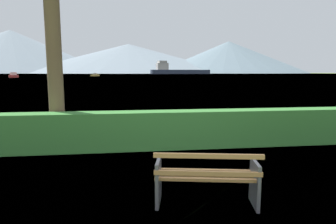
% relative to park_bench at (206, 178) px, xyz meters
% --- Properties ---
extents(ground_plane, '(1400.00, 1400.00, 0.00)m').
position_rel_park_bench_xyz_m(ground_plane, '(0.01, 0.06, -0.42)').
color(ground_plane, olive).
extents(water_surface, '(620.00, 620.00, 0.00)m').
position_rel_park_bench_xyz_m(water_surface, '(0.01, 308.82, -0.42)').
color(water_surface, '#6B8EA3').
rests_on(water_surface, ground_plane).
extents(park_bench, '(1.59, 0.85, 0.87)m').
position_rel_park_bench_xyz_m(park_bench, '(0.00, 0.00, 0.00)').
color(park_bench, '#A0703F').
rests_on(park_bench, ground_plane).
extents(hedge_row, '(10.73, 0.61, 0.97)m').
position_rel_park_bench_xyz_m(hedge_row, '(0.01, 3.39, 0.07)').
color(hedge_row, '#387A33').
rests_on(hedge_row, ground_plane).
extents(cargo_ship_large, '(67.70, 20.48, 14.24)m').
position_rel_park_bench_xyz_m(cargo_ship_large, '(51.49, 315.45, 3.56)').
color(cargo_ship_large, '#2D384C').
rests_on(cargo_ship_large, water_surface).
extents(fishing_boat_near, '(4.35, 2.23, 1.57)m').
position_rel_park_bench_xyz_m(fishing_boat_near, '(-17.35, 143.46, 0.16)').
color(fishing_boat_near, gold).
rests_on(fishing_boat_near, water_surface).
extents(tender_far, '(6.09, 9.20, 1.94)m').
position_rel_park_bench_xyz_m(tender_far, '(-43.63, 111.82, 0.25)').
color(tender_far, '#B2332D').
rests_on(tender_far, water_surface).
extents(distant_hills, '(754.85, 425.01, 83.07)m').
position_rel_park_bench_xyz_m(distant_hills, '(-68.62, 588.30, 34.33)').
color(distant_hills, gray).
rests_on(distant_hills, ground_plane).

